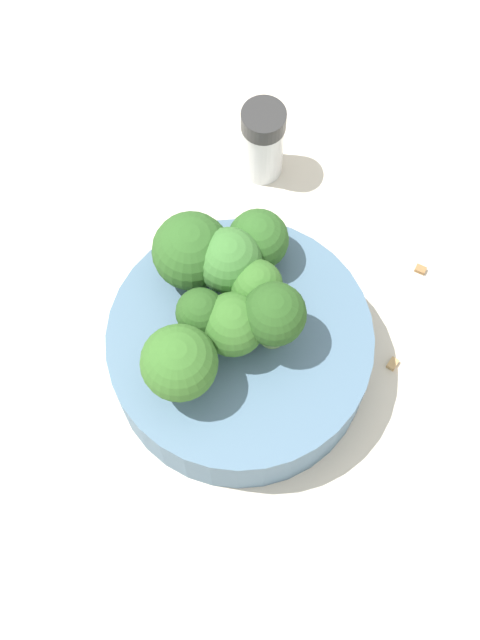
# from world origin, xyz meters

# --- Properties ---
(ground_plane) EXTENTS (3.00, 3.00, 0.00)m
(ground_plane) POSITION_xyz_m (0.00, 0.00, 0.00)
(ground_plane) COLOR beige
(bowl) EXTENTS (0.18, 0.18, 0.05)m
(bowl) POSITION_xyz_m (0.00, 0.00, 0.03)
(bowl) COLOR slate
(bowl) RESTS_ON ground_plane
(broccoli_floret_0) EXTENTS (0.04, 0.04, 0.05)m
(broccoli_floret_0) POSITION_xyz_m (-0.01, 0.02, 0.09)
(broccoli_floret_0) COLOR #8EB770
(broccoli_floret_0) RESTS_ON bowl
(broccoli_floret_1) EXTENTS (0.04, 0.04, 0.05)m
(broccoli_floret_1) POSITION_xyz_m (-0.00, -0.01, 0.09)
(broccoli_floret_1) COLOR #8EB770
(broccoli_floret_1) RESTS_ON bowl
(broccoli_floret_2) EXTENTS (0.04, 0.04, 0.06)m
(broccoli_floret_2) POSITION_xyz_m (0.01, 0.02, 0.09)
(broccoli_floret_2) COLOR #84AD66
(broccoli_floret_2) RESTS_ON bowl
(broccoli_floret_3) EXTENTS (0.05, 0.05, 0.06)m
(broccoli_floret_3) POSITION_xyz_m (0.01, -0.05, 0.09)
(broccoli_floret_3) COLOR #8EB770
(broccoli_floret_3) RESTS_ON bowl
(broccoli_floret_4) EXTENTS (0.04, 0.04, 0.05)m
(broccoli_floret_4) POSITION_xyz_m (-0.04, 0.04, 0.08)
(broccoli_floret_4) COLOR #7A9E5B
(broccoli_floret_4) RESTS_ON bowl
(broccoli_floret_5) EXTENTS (0.05, 0.05, 0.06)m
(broccoli_floret_5) POSITION_xyz_m (-0.06, -0.00, 0.08)
(broccoli_floret_5) COLOR #7A9E5B
(broccoli_floret_5) RESTS_ON bowl
(broccoli_floret_6) EXTENTS (0.03, 0.03, 0.05)m
(broccoli_floret_6) POSITION_xyz_m (-0.02, -0.02, 0.09)
(broccoli_floret_6) COLOR #84AD66
(broccoli_floret_6) RESTS_ON bowl
(broccoli_floret_7) EXTENTS (0.04, 0.04, 0.06)m
(broccoli_floret_7) POSITION_xyz_m (-0.04, 0.02, 0.09)
(broccoli_floret_7) COLOR #84AD66
(broccoli_floret_7) RESTS_ON bowl
(pepper_shaker) EXTENTS (0.03, 0.03, 0.07)m
(pepper_shaker) POSITION_xyz_m (-0.13, 0.11, 0.04)
(pepper_shaker) COLOR silver
(pepper_shaker) RESTS_ON ground_plane
(almond_crumb_0) EXTENTS (0.01, 0.01, 0.01)m
(almond_crumb_0) POSITION_xyz_m (0.01, 0.16, 0.00)
(almond_crumb_0) COLOR olive
(almond_crumb_0) RESTS_ON ground_plane
(almond_crumb_1) EXTENTS (0.01, 0.01, 0.01)m
(almond_crumb_1) POSITION_xyz_m (0.06, 0.09, 0.00)
(almond_crumb_1) COLOR tan
(almond_crumb_1) RESTS_ON ground_plane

